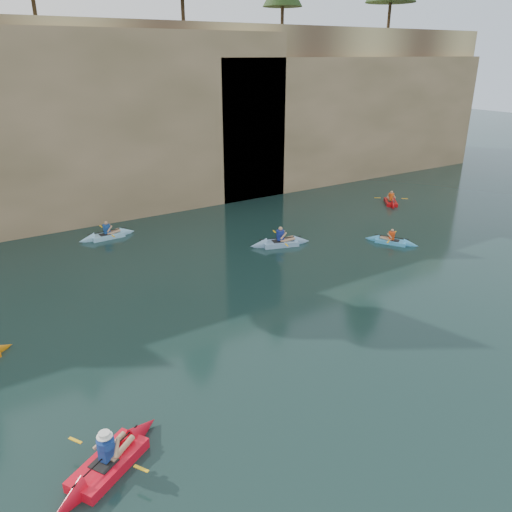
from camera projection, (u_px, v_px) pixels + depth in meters
ground at (320, 442)px, 13.37m from camera, size 160.00×160.00×0.00m
cliff at (49, 111)px, 34.56m from camera, size 70.00×16.00×12.00m
cliff_slab_center at (111, 125)px, 29.88m from camera, size 24.00×2.40×11.40m
cliff_slab_east at (357, 117)px, 40.13m from camera, size 26.00×2.40×9.84m
sea_cave_center at (17, 209)px, 27.94m from camera, size 3.50×1.00×3.20m
sea_cave_east at (233, 169)px, 34.65m from camera, size 5.00×1.00×4.50m
main_kayaker at (108, 463)px, 12.45m from camera, size 3.66×2.69×1.40m
kayaker_ltblue_near at (280, 243)px, 27.01m from camera, size 3.45×2.50×1.33m
kayaker_red_far at (391, 202)px, 34.57m from camera, size 2.47×2.85×1.14m
kayaker_ltblue_mid at (107, 235)px, 28.13m from camera, size 3.25×2.42×1.23m
kayaker_blue_east at (391, 241)px, 27.34m from camera, size 2.05×2.83×1.04m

